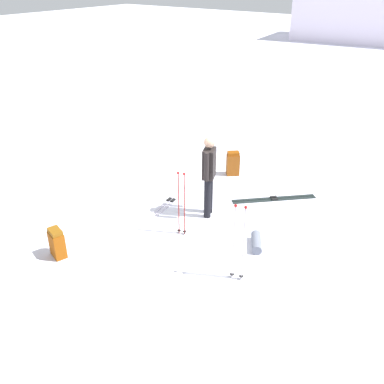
{
  "coord_description": "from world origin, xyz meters",
  "views": [
    {
      "loc": [
        4.29,
        -5.9,
        4.55
      ],
      "look_at": [
        0.0,
        0.0,
        0.7
      ],
      "focal_mm": 40.18,
      "sensor_mm": 36.0,
      "label": 1
    }
  ],
  "objects": [
    {
      "name": "skier_standing",
      "position": [
        0.07,
        0.47,
        0.95
      ],
      "size": [
        0.33,
        0.53,
        1.7
      ],
      "color": "black",
      "rests_on": "ground_plane"
    },
    {
      "name": "backpack_large_dark",
      "position": [
        -0.52,
        2.41,
        0.29
      ],
      "size": [
        0.37,
        0.36,
        0.6
      ],
      "color": "brown",
      "rests_on": "ground_plane"
    },
    {
      "name": "sleeping_mat_rolled",
      "position": [
        1.43,
        0.03,
        0.09
      ],
      "size": [
        0.43,
        0.57,
        0.18
      ],
      "primitive_type": "cylinder",
      "rotation": [
        0.0,
        1.57,
        5.25
      ],
      "color": "slate",
      "rests_on": "ground_plane"
    },
    {
      "name": "ski_pair_far",
      "position": [
        0.88,
        1.85,
        0.01
      ],
      "size": [
        1.46,
        1.43,
        0.05
      ],
      "color": "#1E2726",
      "rests_on": "ground_plane"
    },
    {
      "name": "ski_poles_planted_near",
      "position": [
        1.6,
        -0.96,
        0.76
      ],
      "size": [
        0.22,
        0.11,
        1.38
      ],
      "color": "#BCB5C2",
      "rests_on": "ground_plane"
    },
    {
      "name": "ski_pair_near",
      "position": [
        -0.9,
        0.46,
        0.01
      ],
      "size": [
        0.4,
        1.74,
        0.05
      ],
      "color": "silver",
      "rests_on": "ground_plane"
    },
    {
      "name": "backpack_bright",
      "position": [
        -1.26,
        -2.27,
        0.27
      ],
      "size": [
        0.36,
        0.28,
        0.55
      ],
      "color": "#92450C",
      "rests_on": "ground_plane"
    },
    {
      "name": "ground_plane",
      "position": [
        0.0,
        0.0,
        0.0
      ],
      "size": [
        80.0,
        80.0,
        0.0
      ],
      "primitive_type": "plane",
      "color": "white"
    },
    {
      "name": "ski_poles_planted_far",
      "position": [
        0.07,
        -0.42,
        0.72
      ],
      "size": [
        0.18,
        0.1,
        1.3
      ],
      "color": "maroon",
      "rests_on": "ground_plane"
    }
  ]
}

